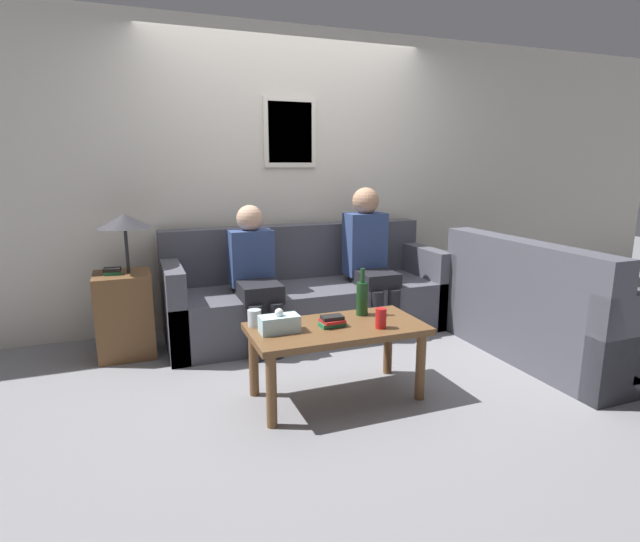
{
  "coord_description": "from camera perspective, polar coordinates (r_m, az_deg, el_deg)",
  "views": [
    {
      "loc": [
        -1.38,
        -3.45,
        1.45
      ],
      "look_at": [
        -0.12,
        -0.16,
        0.68
      ],
      "focal_mm": 28.0,
      "sensor_mm": 36.0,
      "label": 1
    }
  ],
  "objects": [
    {
      "name": "ground_plane",
      "position": [
        3.98,
        0.84,
        -8.94
      ],
      "size": [
        16.0,
        16.0,
        0.0
      ],
      "primitive_type": "plane",
      "color": "gray"
    },
    {
      "name": "wall_back",
      "position": [
        4.61,
        -3.54,
        10.55
      ],
      "size": [
        9.0,
        0.08,
        2.6
      ],
      "color": "silver",
      "rests_on": "ground_plane"
    },
    {
      "name": "couch_main",
      "position": [
        4.34,
        -1.62,
        -2.81
      ],
      "size": [
        2.37,
        0.84,
        0.9
      ],
      "color": "#4C4C56",
      "rests_on": "ground_plane"
    },
    {
      "name": "couch_side",
      "position": [
        4.13,
        24.54,
        -4.71
      ],
      "size": [
        0.84,
        1.57,
        0.9
      ],
      "rotation": [
        0.0,
        0.0,
        1.57
      ],
      "color": "#4C4C56",
      "rests_on": "ground_plane"
    },
    {
      "name": "coffee_table",
      "position": [
        3.08,
        1.91,
        -7.49
      ],
      "size": [
        1.07,
        0.54,
        0.47
      ],
      "color": "brown",
      "rests_on": "ground_plane"
    },
    {
      "name": "side_table_with_lamp",
      "position": [
        4.04,
        -21.4,
        -3.41
      ],
      "size": [
        0.45,
        0.41,
        1.08
      ],
      "color": "brown",
      "rests_on": "ground_plane"
    },
    {
      "name": "wine_bottle",
      "position": [
        3.25,
        4.84,
        -3.03
      ],
      "size": [
        0.08,
        0.08,
        0.31
      ],
      "color": "#19421E",
      "rests_on": "coffee_table"
    },
    {
      "name": "drinking_glass",
      "position": [
        3.06,
        -7.5,
        -5.35
      ],
      "size": [
        0.08,
        0.08,
        0.1
      ],
      "color": "silver",
      "rests_on": "coffee_table"
    },
    {
      "name": "book_stack",
      "position": [
        3.04,
        1.41,
        -5.75
      ],
      "size": [
        0.16,
        0.12,
        0.07
      ],
      "color": "#237547",
      "rests_on": "coffee_table"
    },
    {
      "name": "soda_can",
      "position": [
        3.02,
        6.97,
        -5.38
      ],
      "size": [
        0.07,
        0.07,
        0.12
      ],
      "color": "red",
      "rests_on": "coffee_table"
    },
    {
      "name": "tissue_box",
      "position": [
        2.94,
        -4.68,
        -5.99
      ],
      "size": [
        0.23,
        0.12,
        0.15
      ],
      "color": "silver",
      "rests_on": "coffee_table"
    },
    {
      "name": "person_left",
      "position": [
        3.94,
        -7.47,
        -0.01
      ],
      "size": [
        0.34,
        0.6,
        1.12
      ],
      "color": "black",
      "rests_on": "ground_plane"
    },
    {
      "name": "person_right",
      "position": [
        4.3,
        5.67,
        1.99
      ],
      "size": [
        0.34,
        0.57,
        1.23
      ],
      "color": "black",
      "rests_on": "ground_plane"
    }
  ]
}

